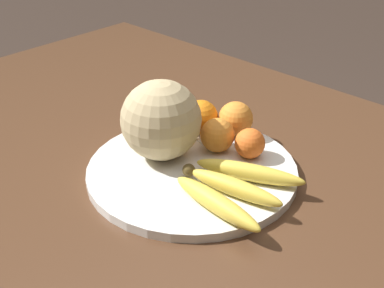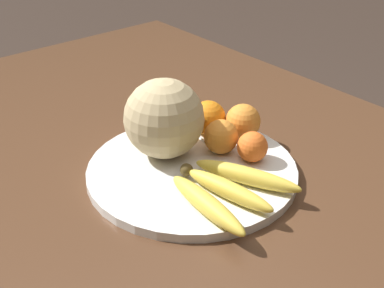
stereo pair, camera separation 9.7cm
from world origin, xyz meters
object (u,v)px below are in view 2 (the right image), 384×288
Objects in this scene: fruit_bowl at (192,171)px; produce_tag at (212,142)px; orange_front_right at (243,121)px; orange_mid_center at (208,118)px; orange_back_left at (221,137)px; orange_front_left at (252,147)px; banana_bunch at (227,189)px; kitchen_table at (176,192)px; melon at (164,118)px.

fruit_bowl is 0.10m from produce_tag.
orange_front_right and orange_mid_center have the same top height.
orange_front_right is at bearing -78.23° from orange_back_left.
orange_back_left reaches higher than orange_front_left.
orange_back_left is (0.12, -0.10, 0.02)m from banana_bunch.
kitchen_table is 0.22m from banana_bunch.
melon reaches higher than orange_back_left.
orange_front_right is at bearing -142.51° from orange_mid_center.
produce_tag is (0.04, -0.01, -0.03)m from orange_back_left.
banana_bunch is at bearing 177.29° from melon.
produce_tag reaches higher than fruit_bowl.
orange_front_left is 0.82× the size of orange_mid_center.
produce_tag is at bearing 136.65° from banana_bunch.
fruit_bowl is at bearing -173.40° from melon.
banana_bunch reaches higher than kitchen_table.
orange_front_left reaches higher than kitchen_table.
banana_bunch is 0.15m from orange_back_left.
melon reaches higher than produce_tag.
orange_mid_center is 0.08m from orange_back_left.
orange_mid_center is at bearing -86.72° from melon.
orange_back_left is (-0.07, 0.03, -0.00)m from orange_mid_center.
orange_mid_center is 0.05m from produce_tag.
banana_bunch is 2.29× the size of produce_tag.
fruit_bowl is 1.84× the size of banana_bunch.
orange_front_left is (-0.13, -0.11, -0.05)m from melon.
produce_tag reaches higher than kitchen_table.
fruit_bowl reaches higher than kitchen_table.
banana_bunch is 0.22m from orange_front_right.
kitchen_table is 7.04× the size of banana_bunch.
melon is at bearing 72.91° from orange_front_right.
banana_bunch is at bearing 146.44° from orange_mid_center.
fruit_bowl is at bearing 125.83° from orange_mid_center.
kitchen_table is at bearing -13.64° from fruit_bowl.
orange_front_left reaches higher than banana_bunch.
melon reaches higher than fruit_bowl.
kitchen_table is 0.13m from produce_tag.
banana_bunch reaches higher than produce_tag.
orange_front_left is 0.09m from orange_front_right.
orange_mid_center is (0.06, 0.04, -0.00)m from orange_front_right.
orange_mid_center is at bearing -54.17° from fruit_bowl.
kitchen_table is at bearing 34.36° from orange_front_left.
orange_front_right is 1.00× the size of orange_mid_center.
kitchen_table is 21.04× the size of orange_mid_center.
orange_back_left reaches higher than kitchen_table.
fruit_bowl is at bearing 162.08° from banana_bunch.
orange_back_left is at bearing -84.65° from fruit_bowl.
kitchen_table is at bearing 43.77° from orange_back_left.
fruit_bowl is 6.71× the size of orange_front_left.
produce_tag is at bearing 149.22° from orange_mid_center.
orange_back_left is (0.01, -0.08, 0.04)m from fruit_bowl.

